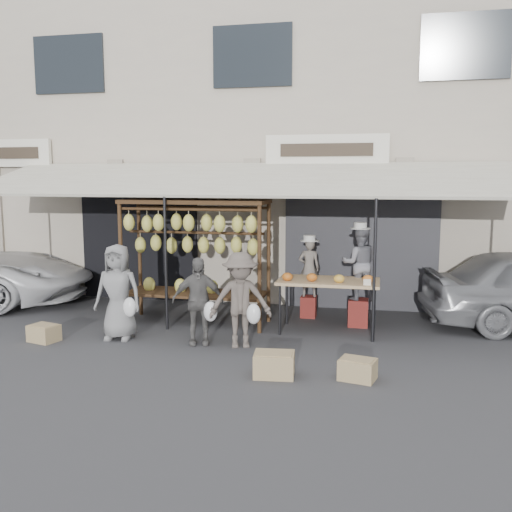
{
  "coord_description": "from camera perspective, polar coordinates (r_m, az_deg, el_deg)",
  "views": [
    {
      "loc": [
        2.57,
        -7.94,
        2.63
      ],
      "look_at": [
        0.53,
        1.4,
        1.3
      ],
      "focal_mm": 40.0,
      "sensor_mm": 36.0,
      "label": 1
    }
  ],
  "objects": [
    {
      "name": "stool_left",
      "position": [
        10.84,
        5.28,
        -5.07
      ],
      "size": [
        0.33,
        0.33,
        0.4
      ],
      "primitive_type": "cube",
      "rotation": [
        0.0,
        0.0,
        -0.18
      ],
      "color": "maroon",
      "rests_on": "ground_plane"
    },
    {
      "name": "awning",
      "position": [
        10.53,
        -1.76,
        7.61
      ],
      "size": [
        10.0,
        2.35,
        2.92
      ],
      "color": "beige",
      "rests_on": "ground_plane"
    },
    {
      "name": "produce_table",
      "position": [
        9.7,
        7.23,
        -2.63
      ],
      "size": [
        1.7,
        0.9,
        1.04
      ],
      "color": "tan",
      "rests_on": "ground_plane"
    },
    {
      "name": "crate_near_b",
      "position": [
        7.7,
        10.12,
        -11.1
      ],
      "size": [
        0.52,
        0.44,
        0.27
      ],
      "primitive_type": "cube",
      "rotation": [
        0.0,
        0.0,
        -0.24
      ],
      "color": "tan",
      "rests_on": "ground_plane"
    },
    {
      "name": "ground_plane",
      "position": [
        8.75,
        -5.42,
        -9.61
      ],
      "size": [
        90.0,
        90.0,
        0.0
      ],
      "primitive_type": "plane",
      "color": "#2D2D30"
    },
    {
      "name": "vendor_left",
      "position": [
        10.7,
        5.33,
        -1.19
      ],
      "size": [
        0.43,
        0.31,
        1.08
      ],
      "primitive_type": "imported",
      "rotation": [
        0.0,
        0.0,
        3.29
      ],
      "color": "slate",
      "rests_on": "stool_left"
    },
    {
      "name": "shophouse",
      "position": [
        14.69,
        2.28,
        11.89
      ],
      "size": [
        24.0,
        6.15,
        7.3
      ],
      "color": "#B5A993",
      "rests_on": "ground_plane"
    },
    {
      "name": "customer_left",
      "position": [
        9.52,
        -13.63,
        -3.51
      ],
      "size": [
        0.8,
        0.55,
        1.56
      ],
      "primitive_type": "imported",
      "rotation": [
        0.0,
        0.0,
        0.08
      ],
      "color": "gray",
      "rests_on": "ground_plane"
    },
    {
      "name": "banana_rack",
      "position": [
        10.13,
        -6.18,
        1.89
      ],
      "size": [
        2.6,
        0.9,
        2.24
      ],
      "color": "black",
      "rests_on": "ground_plane"
    },
    {
      "name": "customer_right",
      "position": [
        8.82,
        -1.57,
        -4.43
      ],
      "size": [
        1.08,
        0.81,
        1.49
      ],
      "primitive_type": "imported",
      "rotation": [
        0.0,
        0.0,
        0.3
      ],
      "color": "#5A5048",
      "rests_on": "ground_plane"
    },
    {
      "name": "customer_mid",
      "position": [
        9.02,
        -5.83,
        -4.5
      ],
      "size": [
        0.88,
        0.56,
        1.39
      ],
      "primitive_type": "imported",
      "rotation": [
        0.0,
        0.0,
        0.29
      ],
      "color": "#5C5957",
      "rests_on": "ground_plane"
    },
    {
      "name": "crate_far",
      "position": [
        9.87,
        -20.44,
        -7.24
      ],
      "size": [
        0.52,
        0.45,
        0.27
      ],
      "primitive_type": "cube",
      "rotation": [
        0.0,
        0.0,
        -0.28
      ],
      "color": "tan",
      "rests_on": "ground_plane"
    },
    {
      "name": "vendor_right",
      "position": [
        10.15,
        10.31,
        -0.73
      ],
      "size": [
        0.68,
        0.56,
        1.29
      ],
      "primitive_type": "imported",
      "rotation": [
        0.0,
        0.0,
        3.26
      ],
      "color": "gray",
      "rests_on": "stool_right"
    },
    {
      "name": "stool_right",
      "position": [
        10.32,
        10.19,
        -5.59
      ],
      "size": [
        0.39,
        0.39,
        0.48
      ],
      "primitive_type": "cube",
      "rotation": [
        0.0,
        0.0,
        -0.16
      ],
      "color": "maroon",
      "rests_on": "ground_plane"
    },
    {
      "name": "crate_near_a",
      "position": [
        7.7,
        1.83,
        -10.8
      ],
      "size": [
        0.57,
        0.46,
        0.32
      ],
      "primitive_type": "cube",
      "rotation": [
        0.0,
        0.0,
        0.11
      ],
      "color": "tan",
      "rests_on": "ground_plane"
    }
  ]
}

